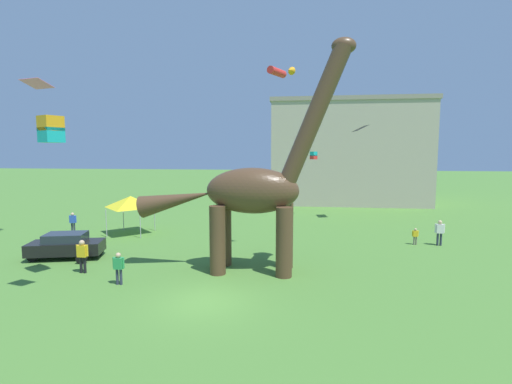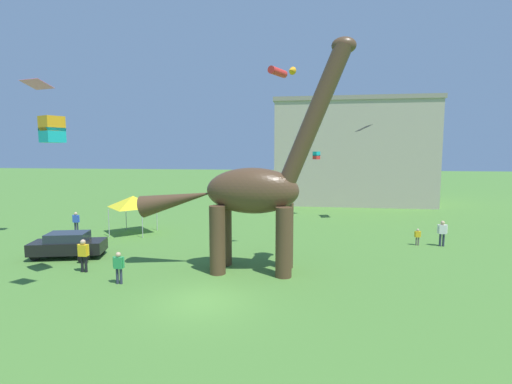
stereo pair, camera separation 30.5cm
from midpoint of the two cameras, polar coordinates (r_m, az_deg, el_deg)
ground_plane at (r=16.93m, az=-8.43°, el=-16.23°), size 240.00×240.00×0.00m
dinosaur_sculpture at (r=19.88m, az=-1.16°, el=0.20°), size 11.57×2.45×12.10m
parked_sedan_left at (r=25.61m, az=-27.33°, el=-7.25°), size 4.52×2.80×1.55m
person_near_flyer at (r=28.27m, az=22.87°, el=-6.03°), size 0.44×0.19×1.17m
person_strolling_adult at (r=28.64m, az=25.98°, el=-5.28°), size 0.66×0.29×1.77m
person_watching_child at (r=19.62m, az=-20.67°, el=-10.44°), size 0.59×0.26×1.59m
person_photographer at (r=22.14m, az=-25.36°, el=-8.43°), size 0.67×0.29×1.79m
person_vendor_side at (r=33.23m, az=-26.43°, el=-3.93°), size 0.61×0.27×1.64m
festival_canopy_tent at (r=30.87m, az=-18.86°, el=-1.43°), size 3.15×3.15×3.00m
kite_mid_left at (r=37.54m, az=8.56°, el=5.55°), size 0.75×0.75×0.76m
kite_trailing at (r=35.72m, az=15.42°, el=9.35°), size 1.40×1.85×0.58m
kite_far_left at (r=17.44m, az=-30.92°, el=14.02°), size 1.20×0.98×0.27m
kite_far_right at (r=23.76m, az=3.26°, el=17.88°), size 1.68×1.69×0.48m
kite_high_left at (r=20.28m, az=-29.21°, el=8.37°), size 1.15×1.15×1.24m
background_building_block at (r=50.63m, az=13.44°, el=5.95°), size 19.08×12.78×12.82m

